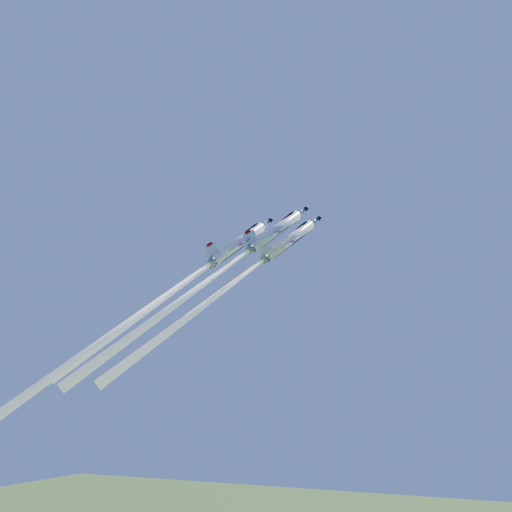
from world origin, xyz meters
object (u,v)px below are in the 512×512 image
at_px(jet_right, 207,282).
at_px(jet_lead, 228,287).
at_px(jet_left, 174,291).
at_px(jet_slot, 138,315).

bearing_deg(jet_right, jet_lead, 128.09).
relative_size(jet_left, jet_slot, 0.73).
xyz_separation_m(jet_right, jet_slot, (-11.86, -5.09, -6.46)).
relative_size(jet_lead, jet_slot, 0.79).
height_order(jet_left, jet_slot, jet_left).
bearing_deg(jet_left, jet_right, 13.38).
relative_size(jet_right, jet_slot, 0.80).
distance_m(jet_lead, jet_slot, 19.41).
relative_size(jet_left, jet_right, 0.92).
relative_size(jet_lead, jet_right, 0.99).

